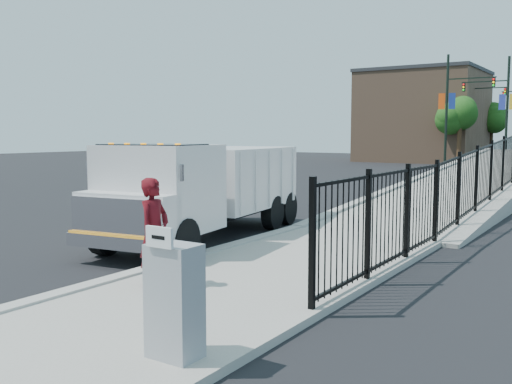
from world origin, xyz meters
The scene contains 16 objects.
ground centered at (0.00, 0.00, 0.00)m, with size 120.00×120.00×0.00m, color black.
sidewalk centered at (1.93, -2.00, 0.06)m, with size 3.55×12.00×0.12m, color #9E998E.
curb centered at (0.00, -2.00, 0.08)m, with size 0.30×12.00×0.16m, color #ADAAA3.
ramp centered at (2.12, 16.00, 0.00)m, with size 3.95×24.00×1.70m, color #9E998E.
iron_fence centered at (3.55, 12.00, 0.90)m, with size 0.10×28.00×1.80m, color black.
truck centered at (-1.38, 1.75, 1.33)m, with size 3.14×7.13×2.36m.
worker centered at (0.87, -2.28, 0.99)m, with size 0.63×0.42×1.74m, color #550B10.
utility_cabinet centered at (3.10, -4.34, 0.75)m, with size 0.55×0.40×1.25m, color gray.
arrow_sign centered at (3.10, -4.56, 1.48)m, with size 0.35×0.04×0.22m, color white.
debris centered at (1.50, -2.80, 0.17)m, with size 0.37×0.37×0.09m, color silver.
light_pole_0 centered at (-3.42, 32.04, 4.36)m, with size 3.77×0.22×8.00m.
light_pole_1 centered at (-0.64, 35.25, 4.36)m, with size 3.78×0.22×8.00m.
light_pole_2 centered at (-4.34, 41.62, 4.36)m, with size 3.77×0.22×8.00m.
tree_0 centered at (-4.23, 37.99, 3.95)m, with size 2.71×2.71×5.35m.
tree_2 centered at (-3.93, 48.80, 3.94)m, with size 2.59×2.59×5.29m.
building centered at (-9.00, 44.00, 4.00)m, with size 10.00×10.00×8.00m, color #8C664C.
Camera 1 is at (7.13, -8.89, 2.55)m, focal length 40.00 mm.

